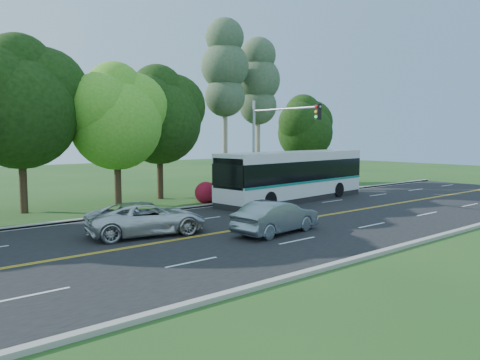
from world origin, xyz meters
TOP-DOWN VIEW (x-y plane):
  - ground at (0.00, 0.00)m, footprint 120.00×120.00m
  - road at (0.00, 0.00)m, footprint 60.00×14.00m
  - curb_north at (0.00, 7.15)m, footprint 60.00×0.30m
  - curb_south at (0.00, -7.15)m, footprint 60.00×0.30m
  - grass_verge at (0.00, 9.00)m, footprint 60.00×4.00m
  - lane_markings at (-0.09, 0.00)m, footprint 57.60×13.82m
  - tree_row at (-5.15, 12.13)m, footprint 44.70×9.10m
  - bougainvillea_hedge at (7.18, 8.15)m, footprint 9.50×2.25m
  - traffic_signal at (6.49, 5.40)m, footprint 0.42×6.10m
  - transit_bus at (8.70, 5.52)m, footprint 13.39×4.27m
  - sedan at (-0.14, -1.81)m, footprint 4.81×2.17m
  - suv at (-4.92, 1.77)m, footprint 5.86×3.57m

SIDE VIEW (x-z plane):
  - ground at x=0.00m, z-range 0.00..0.00m
  - road at x=0.00m, z-range 0.00..0.02m
  - lane_markings at x=-0.09m, z-range 0.02..0.02m
  - grass_verge at x=0.00m, z-range 0.00..0.10m
  - curb_north at x=0.00m, z-range 0.00..0.15m
  - curb_south at x=0.00m, z-range 0.00..0.15m
  - bougainvillea_hedge at x=7.18m, z-range -0.03..1.47m
  - suv at x=-4.92m, z-range 0.02..1.54m
  - sedan at x=-0.14m, z-range 0.02..1.55m
  - transit_bus at x=8.70m, z-range 0.00..3.45m
  - traffic_signal at x=6.49m, z-range 1.17..8.17m
  - tree_row at x=-5.15m, z-range -0.19..13.65m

